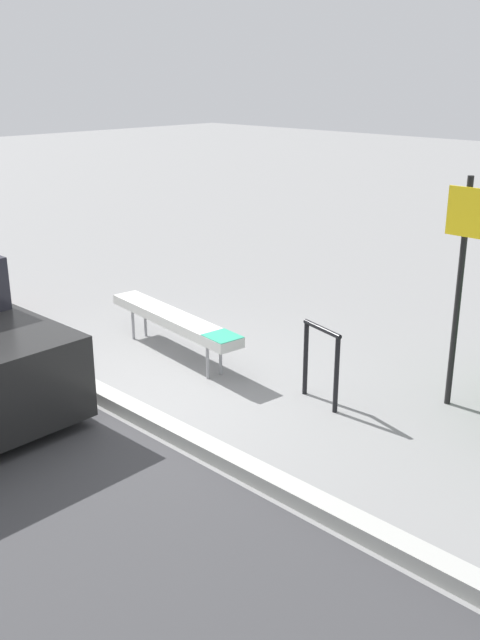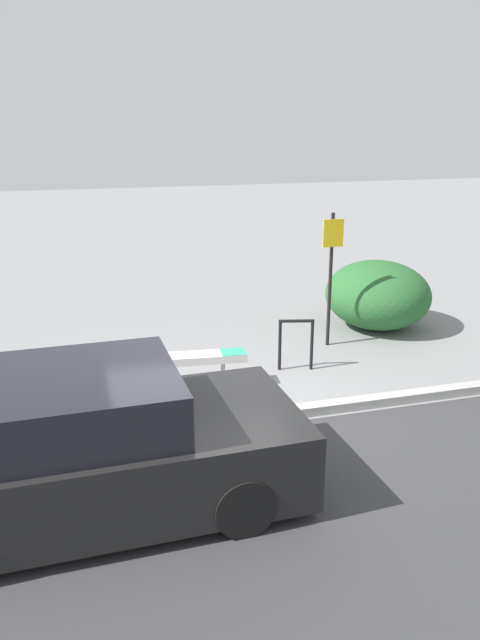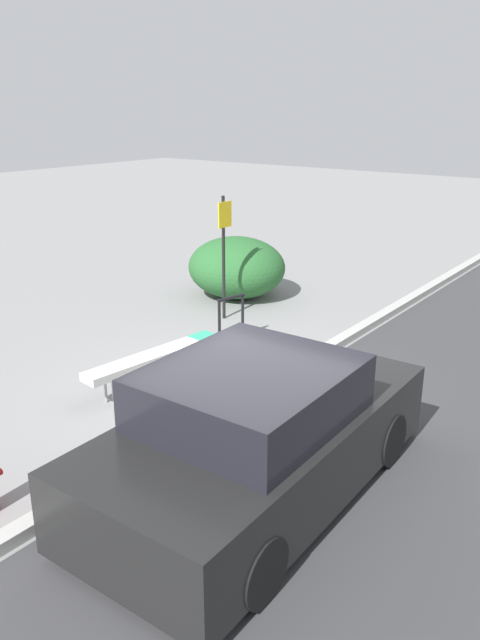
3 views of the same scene
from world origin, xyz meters
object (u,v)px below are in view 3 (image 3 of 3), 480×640
(parked_car_near, at_px, (258,436))
(sign_post, at_px, (224,246))
(bench, at_px, (155,357))
(bike_rack, at_px, (231,315))

(parked_car_near, bearing_deg, sign_post, 40.65)
(sign_post, relative_size, parked_car_near, 0.55)
(bench, relative_size, parked_car_near, 0.55)
(bike_rack, height_order, parked_car_near, parked_car_near)
(bike_rack, height_order, sign_post, sign_post)
(bench, distance_m, bike_rack, 2.03)
(bench, relative_size, sign_post, 0.99)
(bench, distance_m, sign_post, 3.29)
(sign_post, bearing_deg, parked_car_near, -138.16)
(bike_rack, relative_size, sign_post, 0.36)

